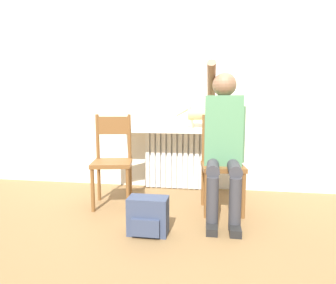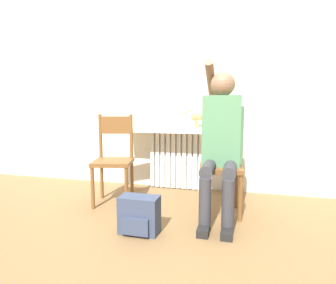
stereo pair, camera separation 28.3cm
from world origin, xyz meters
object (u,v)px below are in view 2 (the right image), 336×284
Objects in this scene: chair_left at (114,158)px; backpack at (139,215)px; cat at (205,115)px; chair_right at (221,163)px; person at (221,137)px.

chair_left is 0.87m from backpack.
cat is 1.41m from backpack.
chair_left is at bearing -149.75° from cat.
backpack is at bearing -107.79° from cat.
cat reaches higher than chair_right.
chair_right is 1.87× the size of cat.
chair_left is 1.10m from cat.
chair_left is 1.13m from person.
cat reaches higher than backpack.
person is 4.57× the size of backpack.
chair_right is 0.91m from backpack.
person reaches higher than chair_left.
person reaches higher than cat.
chair_left is 1.00× the size of chair_right.
chair_right is (1.09, 0.00, 0.00)m from chair_left.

